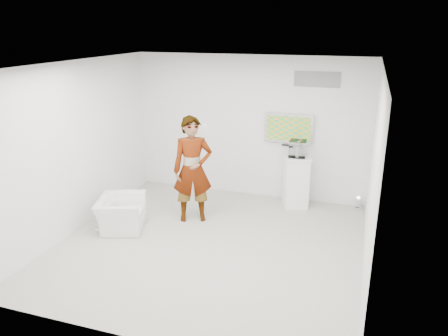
# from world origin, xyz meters

# --- Properties ---
(room) EXTENTS (5.01, 5.01, 3.00)m
(room) POSITION_xyz_m (0.00, 0.00, 1.50)
(room) COLOR #A2A095
(room) RESTS_ON ground
(tv) EXTENTS (1.00, 0.08, 0.60)m
(tv) POSITION_xyz_m (0.85, 2.45, 1.55)
(tv) COLOR #BBBBC0
(tv) RESTS_ON room
(logo_decal) EXTENTS (0.90, 0.02, 0.30)m
(logo_decal) POSITION_xyz_m (1.35, 2.49, 2.55)
(logo_decal) COLOR slate
(logo_decal) RESTS_ON room
(person) EXTENTS (0.87, 0.74, 2.01)m
(person) POSITION_xyz_m (-0.64, 0.86, 1.01)
(person) COLOR silver
(person) RESTS_ON room
(armchair) EXTENTS (1.03, 1.10, 0.59)m
(armchair) POSITION_xyz_m (-1.75, 0.09, 0.29)
(armchair) COLOR silver
(armchair) RESTS_ON room
(pedestal) EXTENTS (0.65, 0.65, 1.06)m
(pedestal) POSITION_xyz_m (1.11, 2.13, 0.53)
(pedestal) COLOR white
(pedestal) RESTS_ON room
(floor_uplight) EXTENTS (0.21, 0.21, 0.26)m
(floor_uplight) POSITION_xyz_m (2.34, 2.34, 0.13)
(floor_uplight) COLOR white
(floor_uplight) RESTS_ON room
(vitrine) EXTENTS (0.34, 0.34, 0.33)m
(vitrine) POSITION_xyz_m (1.11, 2.13, 1.22)
(vitrine) COLOR white
(vitrine) RESTS_ON pedestal
(console) EXTENTS (0.05, 0.15, 0.20)m
(console) POSITION_xyz_m (1.11, 2.13, 1.16)
(console) COLOR white
(console) RESTS_ON pedestal
(wii_remote) EXTENTS (0.05, 0.14, 0.03)m
(wii_remote) POSITION_xyz_m (-0.48, 1.10, 1.81)
(wii_remote) COLOR white
(wii_remote) RESTS_ON person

